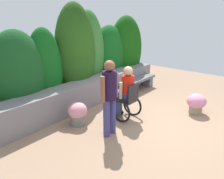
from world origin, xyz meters
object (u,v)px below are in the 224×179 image
object	(u,v)px
flower_pot_purple_near	(196,103)
flower_pot_terracotta_by_wall	(78,113)
stone_bench	(137,83)
person_standing_companion	(110,94)
person_in_wheelchair	(126,95)

from	to	relation	value
flower_pot_purple_near	flower_pot_terracotta_by_wall	xyz separation A→B (m)	(-2.39, 1.91, -0.00)
stone_bench	flower_pot_purple_near	distance (m)	2.21
stone_bench	person_standing_companion	bearing A→B (deg)	-165.18
person_in_wheelchair	flower_pot_purple_near	bearing A→B (deg)	-30.71
person_in_wheelchair	flower_pot_terracotta_by_wall	xyz separation A→B (m)	(-0.96, 0.67, -0.34)
stone_bench	person_standing_companion	size ratio (longest dim) A/B	1.03
person_in_wheelchair	flower_pot_purple_near	size ratio (longest dim) A/B	2.55
stone_bench	flower_pot_terracotta_by_wall	bearing A→B (deg)	177.70
person_standing_companion	flower_pot_purple_near	size ratio (longest dim) A/B	3.11
flower_pot_terracotta_by_wall	person_in_wheelchair	bearing A→B (deg)	-34.86
flower_pot_purple_near	person_standing_companion	bearing A→B (deg)	155.39
person_in_wheelchair	flower_pot_terracotta_by_wall	world-z (taller)	person_in_wheelchair
person_in_wheelchair	flower_pot_terracotta_by_wall	bearing A→B (deg)	155.50
stone_bench	person_in_wheelchair	world-z (taller)	person_in_wheelchair
person_standing_companion	flower_pot_terracotta_by_wall	distance (m)	1.10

